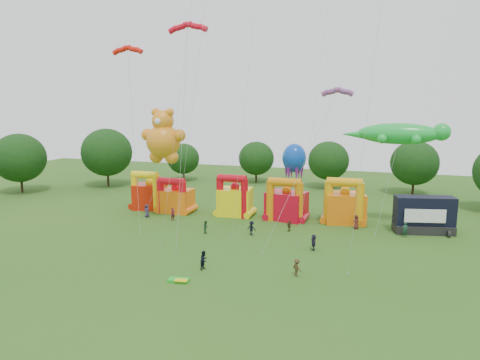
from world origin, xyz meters
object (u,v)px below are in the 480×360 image
(octopus_kite, at_px, (285,183))
(bouncy_castle_0, at_px, (149,194))
(bouncy_castle_2, at_px, (235,200))
(stage_trailer, at_px, (424,215))
(teddy_bear_kite, at_px, (162,148))
(spectator_4, at_px, (289,226))
(spectator_0, at_px, (147,211))
(gecko_kite, at_px, (392,163))

(octopus_kite, bearing_deg, bouncy_castle_0, -174.74)
(bouncy_castle_2, bearing_deg, bouncy_castle_0, -179.31)
(stage_trailer, height_order, teddy_bear_kite, teddy_bear_kite)
(bouncy_castle_2, distance_m, spectator_4, 11.47)
(bouncy_castle_0, bearing_deg, teddy_bear_kite, -44.80)
(teddy_bear_kite, relative_size, spectator_4, 10.58)
(stage_trailer, bearing_deg, spectator_0, -173.86)
(stage_trailer, bearing_deg, spectator_4, -163.73)
(bouncy_castle_0, xyz_separation_m, spectator_0, (2.32, -4.93, -1.43))
(stage_trailer, bearing_deg, bouncy_castle_2, 178.04)
(octopus_kite, distance_m, spectator_4, 9.19)
(bouncy_castle_2, height_order, teddy_bear_kite, teddy_bear_kite)
(bouncy_castle_0, relative_size, teddy_bear_kite, 0.39)
(gecko_kite, bearing_deg, octopus_kite, 173.46)
(stage_trailer, distance_m, spectator_4, 17.77)
(teddy_bear_kite, distance_m, spectator_4, 21.35)
(bouncy_castle_0, height_order, teddy_bear_kite, teddy_bear_kite)
(spectator_0, height_order, spectator_4, spectator_0)
(octopus_kite, bearing_deg, spectator_4, -73.21)
(bouncy_castle_2, bearing_deg, spectator_0, -157.44)
(octopus_kite, bearing_deg, bouncy_castle_2, -165.92)
(bouncy_castle_0, bearing_deg, spectator_0, -64.75)
(teddy_bear_kite, bearing_deg, spectator_0, 172.39)
(octopus_kite, height_order, spectator_4, octopus_kite)
(bouncy_castle_2, height_order, stage_trailer, bouncy_castle_2)
(stage_trailer, relative_size, octopus_kite, 0.71)
(bouncy_castle_0, xyz_separation_m, gecko_kite, (36.99, 0.30, 6.52))
(stage_trailer, distance_m, spectator_0, 39.23)
(stage_trailer, xyz_separation_m, spectator_0, (-38.98, -4.19, -1.37))
(gecko_kite, bearing_deg, bouncy_castle_0, -179.53)
(bouncy_castle_2, bearing_deg, teddy_bear_kite, -149.17)
(gecko_kite, distance_m, spectator_0, 35.95)
(stage_trailer, bearing_deg, gecko_kite, 166.44)
(spectator_4, bearing_deg, bouncy_castle_0, -71.51)
(bouncy_castle_2, relative_size, teddy_bear_kite, 0.40)
(bouncy_castle_0, xyz_separation_m, spectator_4, (24.31, -5.70, -1.64))
(gecko_kite, height_order, spectator_0, gecko_kite)
(gecko_kite, bearing_deg, spectator_0, -171.42)
(stage_trailer, relative_size, teddy_bear_kite, 0.48)
(stage_trailer, height_order, gecko_kite, gecko_kite)
(bouncy_castle_2, xyz_separation_m, spectator_0, (-12.28, -5.10, -1.49))
(bouncy_castle_2, xyz_separation_m, teddy_bear_kite, (-9.23, -5.51, 8.14))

